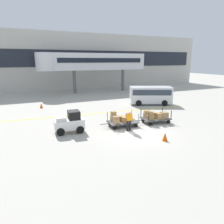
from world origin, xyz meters
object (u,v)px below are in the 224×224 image
(baggage_tug, at_px, (69,122))
(baggage_cart_lead, at_px, (121,120))
(shuttle_van, at_px, (151,94))
(safety_cone_far, at_px, (165,137))
(baggage_handler, at_px, (129,120))
(baggage_cart_middle, at_px, (156,116))
(safety_cone_near, at_px, (41,106))

(baggage_tug, height_order, baggage_cart_lead, baggage_tug)
(shuttle_van, bearing_deg, safety_cone_far, -120.36)
(baggage_cart_lead, distance_m, shuttle_van, 9.44)
(safety_cone_far, bearing_deg, baggage_tug, 140.60)
(shuttle_van, bearing_deg, baggage_tug, -152.25)
(baggage_handler, bearing_deg, safety_cone_far, -66.72)
(baggage_cart_middle, bearing_deg, safety_cone_near, 128.98)
(baggage_cart_middle, xyz_separation_m, safety_cone_far, (-1.93, -3.64, -0.27))
(baggage_cart_lead, distance_m, safety_cone_near, 10.76)
(baggage_cart_middle, bearing_deg, safety_cone_far, -117.88)
(baggage_cart_lead, height_order, baggage_handler, baggage_handler)
(baggage_cart_lead, height_order, safety_cone_near, baggage_cart_lead)
(baggage_cart_middle, relative_size, baggage_handler, 1.95)
(shuttle_van, distance_m, safety_cone_far, 11.77)
(safety_cone_far, bearing_deg, baggage_handler, 113.28)
(baggage_handler, height_order, safety_cone_far, baggage_handler)
(baggage_tug, relative_size, safety_cone_near, 3.98)
(safety_cone_near, bearing_deg, baggage_cart_middle, -51.02)
(baggage_tug, bearing_deg, baggage_handler, -21.37)
(safety_cone_near, relative_size, safety_cone_far, 1.00)
(baggage_tug, bearing_deg, safety_cone_far, -39.40)
(baggage_cart_middle, bearing_deg, baggage_cart_lead, 174.21)
(baggage_handler, bearing_deg, baggage_tug, 158.63)
(baggage_handler, relative_size, safety_cone_far, 2.84)
(baggage_cart_lead, height_order, shuttle_van, shuttle_van)
(baggage_cart_lead, bearing_deg, shuttle_van, 40.95)
(baggage_cart_middle, height_order, safety_cone_far, baggage_cart_middle)
(baggage_tug, distance_m, baggage_handler, 4.34)
(baggage_handler, bearing_deg, shuttle_van, 46.37)
(baggage_cart_lead, relative_size, baggage_cart_middle, 1.00)
(baggage_cart_lead, bearing_deg, baggage_tug, 175.54)
(baggage_tug, xyz_separation_m, baggage_cart_lead, (4.02, -0.31, -0.22))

